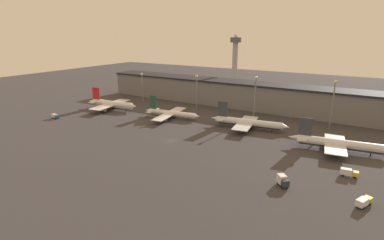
# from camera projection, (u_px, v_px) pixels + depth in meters

# --- Properties ---
(ground) EXTENTS (600.00, 600.00, 0.00)m
(ground) POSITION_uv_depth(u_px,v_px,m) (171.00, 141.00, 149.41)
(ground) COLOR #383538
(terminal_building) EXTENTS (217.70, 21.02, 18.37)m
(terminal_building) POSITION_uv_depth(u_px,v_px,m) (238.00, 94.00, 216.20)
(terminal_building) COLOR slate
(terminal_building) RESTS_ON ground
(airplane_0) EXTENTS (40.72, 35.06, 14.61)m
(airplane_0) POSITION_uv_depth(u_px,v_px,m) (112.00, 104.00, 209.03)
(airplane_0) COLOR silver
(airplane_0) RESTS_ON ground
(airplane_1) EXTENTS (38.17, 35.74, 13.33)m
(airplane_1) POSITION_uv_depth(u_px,v_px,m) (171.00, 113.00, 188.39)
(airplane_1) COLOR white
(airplane_1) RESTS_ON ground
(airplane_2) EXTENTS (44.44, 30.30, 14.38)m
(airplane_2) POSITION_uv_depth(u_px,v_px,m) (248.00, 123.00, 167.02)
(airplane_2) COLOR silver
(airplane_2) RESTS_ON ground
(airplane_3) EXTENTS (44.33, 28.69, 14.13)m
(airplane_3) POSITION_uv_depth(u_px,v_px,m) (338.00, 144.00, 135.11)
(airplane_3) COLOR silver
(airplane_3) RESTS_ON ground
(service_vehicle_0) EXTENTS (4.83, 7.10, 2.79)m
(service_vehicle_0) POSITION_uv_depth(u_px,v_px,m) (364.00, 201.00, 92.94)
(service_vehicle_0) COLOR gold
(service_vehicle_0) RESTS_ON ground
(service_vehicle_1) EXTENTS (5.47, 2.73, 2.71)m
(service_vehicle_1) POSITION_uv_depth(u_px,v_px,m) (55.00, 116.00, 187.49)
(service_vehicle_1) COLOR #195199
(service_vehicle_1) RESTS_ON ground
(service_vehicle_2) EXTENTS (6.36, 2.89, 3.00)m
(service_vehicle_2) POSITION_uv_depth(u_px,v_px,m) (349.00, 172.00, 112.03)
(service_vehicle_2) COLOR gold
(service_vehicle_2) RESTS_ON ground
(service_vehicle_3) EXTENTS (5.14, 5.18, 3.90)m
(service_vehicle_3) POSITION_uv_depth(u_px,v_px,m) (283.00, 181.00, 105.03)
(service_vehicle_3) COLOR #282D38
(service_vehicle_3) RESTS_ON ground
(lamp_post_0) EXTENTS (1.80, 1.80, 22.46)m
(lamp_post_0) POSITION_uv_depth(u_px,v_px,m) (142.00, 83.00, 229.59)
(lamp_post_0) COLOR slate
(lamp_post_0) RESTS_ON ground
(lamp_post_1) EXTENTS (1.80, 1.80, 24.17)m
(lamp_post_1) POSITION_uv_depth(u_px,v_px,m) (197.00, 88.00, 205.43)
(lamp_post_1) COLOR slate
(lamp_post_1) RESTS_ON ground
(lamp_post_2) EXTENTS (1.80, 1.80, 26.46)m
(lamp_post_2) POSITION_uv_depth(u_px,v_px,m) (255.00, 92.00, 184.42)
(lamp_post_2) COLOR slate
(lamp_post_2) RESTS_ON ground
(lamp_post_3) EXTENTS (1.80, 1.80, 27.62)m
(lamp_post_3) POSITION_uv_depth(u_px,v_px,m) (333.00, 99.00, 162.44)
(lamp_post_3) COLOR slate
(lamp_post_3) RESTS_ON ground
(control_tower) EXTENTS (9.00, 9.00, 50.80)m
(control_tower) POSITION_uv_depth(u_px,v_px,m) (235.00, 61.00, 251.33)
(control_tower) COLOR #99999E
(control_tower) RESTS_ON ground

